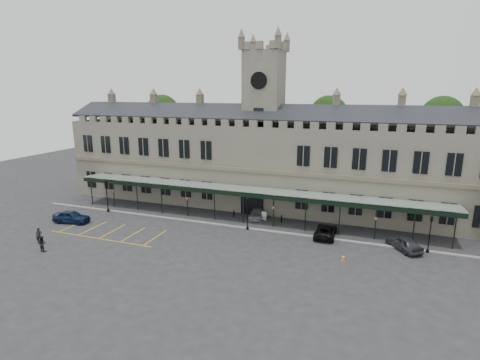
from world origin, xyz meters
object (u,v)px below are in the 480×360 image
(sign_board, at_px, (264,216))
(person_a, at_px, (39,236))
(station_building, at_px, (263,162))
(traffic_cone, at_px, (343,258))
(clock_tower, at_px, (264,116))
(car_van, at_px, (326,231))
(person_b, at_px, (42,244))
(lamp_post_right, at_px, (430,231))
(car_right_a, at_px, (404,243))
(lamp_post_mid, at_px, (248,210))
(lamp_post_left, at_px, (107,193))
(car_left_a, at_px, (71,217))
(car_taxi, at_px, (257,213))

(sign_board, distance_m, person_a, 26.76)
(station_building, distance_m, traffic_cone, 21.38)
(clock_tower, bearing_deg, person_a, -130.10)
(car_van, height_order, person_b, person_b)
(lamp_post_right, distance_m, sign_board, 19.65)
(car_right_a, bearing_deg, lamp_post_mid, -34.53)
(lamp_post_left, height_order, person_a, lamp_post_left)
(car_right_a, bearing_deg, station_building, -63.81)
(traffic_cone, bearing_deg, person_b, -164.39)
(lamp_post_left, distance_m, car_left_a, 5.86)
(station_building, xyz_separation_m, person_a, (-19.20, -22.72, -5.54))
(lamp_post_mid, bearing_deg, clock_tower, 96.67)
(station_building, bearing_deg, person_b, -125.36)
(traffic_cone, height_order, car_left_a, car_left_a)
(car_left_a, bearing_deg, station_building, -61.32)
(clock_tower, relative_size, lamp_post_mid, 5.83)
(car_left_a, bearing_deg, traffic_cone, -98.18)
(lamp_post_left, xyz_separation_m, lamp_post_right, (40.90, 0.12, -0.34))
(car_left_a, bearing_deg, lamp_post_mid, -85.12)
(station_building, xyz_separation_m, car_left_a, (-21.00, -16.06, -5.67))
(lamp_post_mid, relative_size, person_b, 2.47)
(clock_tower, xyz_separation_m, car_van, (10.60, -9.79, -12.42))
(car_van, bearing_deg, traffic_cone, 112.55)
(lamp_post_right, bearing_deg, person_a, -163.39)
(clock_tower, relative_size, person_b, 14.38)
(car_taxi, distance_m, car_van, 10.33)
(station_building, bearing_deg, lamp_post_right, -26.43)
(station_building, bearing_deg, lamp_post_mid, -83.27)
(clock_tower, relative_size, car_left_a, 5.28)
(lamp_post_right, distance_m, car_left_a, 42.74)
(station_building, height_order, lamp_post_right, station_building)
(person_a, bearing_deg, sign_board, -0.45)
(station_building, distance_m, person_a, 30.26)
(station_building, distance_m, sign_board, 9.17)
(car_taxi, bearing_deg, lamp_post_right, -22.01)
(person_a, bearing_deg, car_taxi, 2.45)
(lamp_post_left, distance_m, sign_board, 22.24)
(lamp_post_mid, bearing_deg, lamp_post_left, -179.81)
(car_taxi, bearing_deg, car_van, -30.58)
(traffic_cone, distance_m, car_taxi, 15.60)
(traffic_cone, bearing_deg, clock_tower, 129.66)
(clock_tower, distance_m, car_left_a, 29.21)
(clock_tower, xyz_separation_m, car_right_a, (19.00, -10.80, -12.35))
(station_building, bearing_deg, sign_board, -71.68)
(sign_board, bearing_deg, person_a, -132.84)
(lamp_post_left, bearing_deg, sign_board, 10.61)
(station_building, relative_size, lamp_post_mid, 14.10)
(clock_tower, height_order, lamp_post_right, clock_tower)
(lamp_post_right, bearing_deg, traffic_cone, -148.19)
(clock_tower, xyz_separation_m, sign_board, (2.21, -6.75, -12.54))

